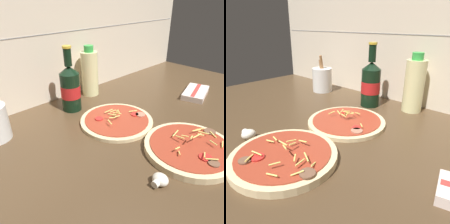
{
  "view_description": "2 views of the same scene",
  "coord_description": "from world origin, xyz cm",
  "views": [
    {
      "loc": [
        -52.35,
        -34.28,
        43.26
      ],
      "look_at": [
        -5.53,
        12.51,
        7.56
      ],
      "focal_mm": 35.0,
      "sensor_mm": 36.0,
      "label": 1
    },
    {
      "loc": [
        41.33,
        -37.65,
        34.11
      ],
      "look_at": [
        -4.27,
        9.4,
        7.31
      ],
      "focal_mm": 35.0,
      "sensor_mm": 36.0,
      "label": 2
    }
  ],
  "objects": [
    {
      "name": "oil_bottle",
      "position": [
        6.78,
        38.78,
        12.63
      ],
      "size": [
        7.36,
        7.36,
        22.03
      ],
      "color": "beige",
      "rests_on": "counter_slab"
    },
    {
      "name": "pizza_far",
      "position": [
        -3.19,
        12.44,
        3.25
      ],
      "size": [
        25.93,
        25.93,
        4.99
      ],
      "color": "beige",
      "rests_on": "counter_slab"
    },
    {
      "name": "tile_backsplash",
      "position": [
        0.0,
        45.5,
        30.0
      ],
      "size": [
        160.0,
        1.13,
        60.0
      ],
      "color": "beige",
      "rests_on": "ground"
    },
    {
      "name": "utensil_crock",
      "position": [
        -37.65,
        32.73,
        8.41
      ],
      "size": [
        9.54,
        9.54,
        17.58
      ],
      "color": "silver",
      "rests_on": "counter_slab"
    },
    {
      "name": "pizza_near",
      "position": [
        0.4,
        -14.13,
        3.6
      ],
      "size": [
        26.39,
        26.39,
        5.31
      ],
      "color": "beige",
      "rests_on": "counter_slab"
    },
    {
      "name": "mushroom_left",
      "position": [
        -17.02,
        -15.26,
        3.94
      ],
      "size": [
        4.32,
        4.12,
        2.88
      ],
      "color": "white",
      "rests_on": "counter_slab"
    },
    {
      "name": "beer_bottle",
      "position": [
        -8.32,
        32.36,
        11.72
      ],
      "size": [
        7.59,
        7.59,
        24.98
      ],
      "color": "black",
      "rests_on": "counter_slab"
    },
    {
      "name": "counter_slab",
      "position": [
        0.0,
        0.0,
        1.25
      ],
      "size": [
        160.0,
        90.0,
        2.5
      ],
      "color": "#4C3823",
      "rests_on": "ground"
    }
  ]
}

